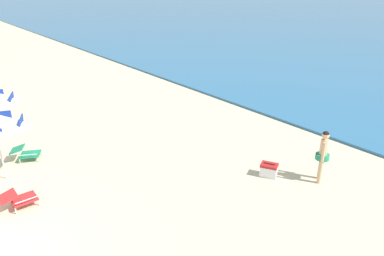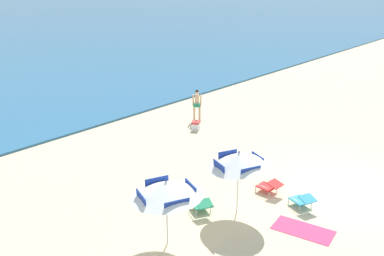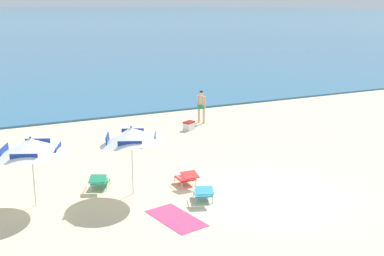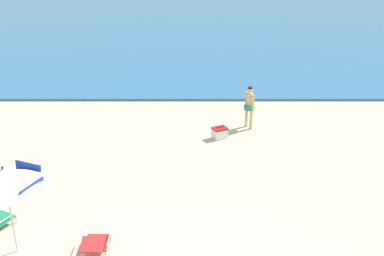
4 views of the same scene
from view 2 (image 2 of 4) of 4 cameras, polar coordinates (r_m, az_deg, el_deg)
The scene contains 9 objects.
ground_plane at distance 17.02m, azimuth 18.71°, elevation -7.59°, with size 800.00×800.00×0.00m, color beige.
beach_umbrella_striped_main at distance 14.19m, azimuth 5.94°, elevation -3.97°, with size 2.77×2.77×2.18m.
beach_umbrella_striped_second at distance 12.55m, azimuth -3.27°, elevation -7.72°, with size 2.73×2.74×2.06m.
lounge_chair_under_umbrella at distance 15.48m, azimuth 13.82°, elevation -8.79°, with size 0.79×0.98×0.49m.
lounge_chair_beside_umbrella at distance 14.79m, azimuth 1.24°, elevation -9.60°, with size 0.86×1.00×0.50m.
lounge_chair_facing_sea at distance 16.15m, azimuth 9.78°, elevation -7.19°, with size 0.59×0.87×0.49m.
person_standing_near_shore at distance 23.03m, azimuth 0.63°, elevation 3.23°, with size 0.39×0.41×1.58m.
cooler_box at distance 21.88m, azimuth 0.50°, elevation 0.35°, with size 0.60×0.54×0.43m.
beach_towel at distance 14.40m, azimuth 13.87°, elevation -12.42°, with size 0.90×1.80×0.01m, color #DB3866.
Camera 2 is at (-14.16, -5.59, 7.61)m, focal length 42.17 mm.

